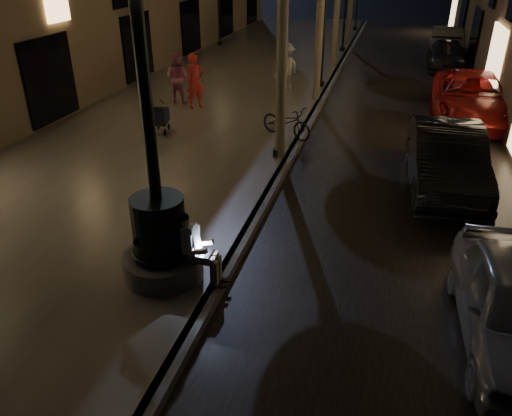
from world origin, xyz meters
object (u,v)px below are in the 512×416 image
(car_fifth, at_px, (447,41))
(lamp_left_b, at_px, (134,8))
(car_second, at_px, (446,158))
(pedestrian_white, at_px, (286,67))
(pedestrian_pink, at_px, (177,77))
(fountain_lamppost, at_px, (159,224))
(car_third, at_px, (471,97))
(stroller, at_px, (161,117))
(car_rear, at_px, (447,56))
(lamp_curb_b, at_px, (325,7))
(bicycle, at_px, (286,122))
(seated_man_laptop, at_px, (194,246))
(pedestrian_red, at_px, (195,81))
(lamp_curb_a, at_px, (280,42))

(car_fifth, bearing_deg, lamp_left_b, -137.90)
(car_second, relative_size, pedestrian_white, 2.56)
(car_second, bearing_deg, lamp_left_b, 147.81)
(pedestrian_pink, bearing_deg, fountain_lamppost, 120.62)
(car_second, distance_m, car_third, 6.16)
(car_third, bearing_deg, fountain_lamppost, -114.98)
(stroller, xyz_separation_m, car_rear, (9.19, 12.82, -0.07))
(lamp_curb_b, height_order, bicycle, lamp_curb_b)
(car_second, xyz_separation_m, car_fifth, (1.20, 18.08, -0.06))
(lamp_left_b, relative_size, car_rear, 1.12)
(fountain_lamppost, relative_size, lamp_left_b, 1.08)
(car_third, relative_size, pedestrian_pink, 3.06)
(lamp_left_b, height_order, stroller, lamp_left_b)
(seated_man_laptop, bearing_deg, car_rear, 74.87)
(pedestrian_pink, bearing_deg, stroller, 112.98)
(fountain_lamppost, xyz_separation_m, car_third, (6.20, 11.55, -0.45))
(car_second, xyz_separation_m, pedestrian_red, (-8.13, 4.23, 0.38))
(lamp_curb_a, distance_m, lamp_left_b, 9.30)
(fountain_lamppost, xyz_separation_m, stroller, (-3.22, 6.97, -0.52))
(car_fifth, bearing_deg, lamp_curb_b, -120.34)
(car_third, height_order, car_fifth, car_third)
(lamp_curb_b, bearing_deg, fountain_lamppost, -92.86)
(lamp_left_b, bearing_deg, car_third, -2.03)
(car_fifth, bearing_deg, car_second, -94.32)
(lamp_left_b, distance_m, pedestrian_white, 6.29)
(seated_man_laptop, xyz_separation_m, lamp_curb_a, (0.09, 6.00, 2.35))
(lamp_curb_a, xyz_separation_m, pedestrian_white, (-1.28, 7.07, -2.13))
(seated_man_laptop, relative_size, car_third, 0.23)
(fountain_lamppost, relative_size, car_third, 0.94)
(pedestrian_pink, bearing_deg, car_third, -163.71)
(fountain_lamppost, xyz_separation_m, pedestrian_white, (-0.58, 13.07, -0.11))
(seated_man_laptop, xyz_separation_m, pedestrian_red, (-3.74, 9.74, 0.26))
(stroller, height_order, pedestrian_red, pedestrian_red)
(seated_man_laptop, height_order, pedestrian_red, pedestrian_red)
(car_second, height_order, pedestrian_white, pedestrian_white)
(fountain_lamppost, distance_m, pedestrian_red, 10.23)
(car_second, distance_m, pedestrian_red, 9.17)
(car_second, bearing_deg, stroller, 167.38)
(car_second, bearing_deg, car_third, 76.21)
(lamp_left_b, height_order, car_rear, lamp_left_b)
(bicycle, bearing_deg, lamp_left_b, 84.93)
(fountain_lamppost, distance_m, car_third, 13.12)
(car_third, bearing_deg, car_fifth, 93.24)
(car_rear, bearing_deg, stroller, -124.31)
(seated_man_laptop, distance_m, lamp_curb_a, 6.44)
(stroller, bearing_deg, fountain_lamppost, -76.79)
(pedestrian_white, distance_m, bicycle, 5.63)
(seated_man_laptop, xyz_separation_m, lamp_left_b, (-7.01, 12.00, 2.35))
(lamp_left_b, bearing_deg, lamp_curb_b, 15.73)
(lamp_curb_a, relative_size, car_second, 1.04)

